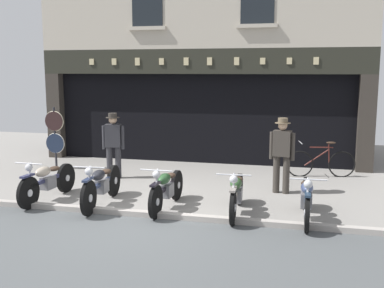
{
  "coord_description": "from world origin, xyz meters",
  "views": [
    {
      "loc": [
        2.96,
        -7.85,
        2.72
      ],
      "look_at": [
        0.43,
        2.54,
        1.01
      ],
      "focal_mm": 43.45,
      "sensor_mm": 36.0,
      "label": 1
    }
  ],
  "objects_px": {
    "advert_board_far": "(305,111)",
    "leaning_bicycle": "(321,163)",
    "motorcycle_left": "(47,180)",
    "motorcycle_right": "(306,198)",
    "motorcycle_center": "(166,188)",
    "advert_board_near": "(262,111)",
    "motorcycle_center_right": "(236,193)",
    "shopkeeper_center": "(282,152)",
    "motorcycle_center_left": "(102,184)",
    "tyre_sign_pole": "(55,133)",
    "salesman_left": "(113,142)"
  },
  "relations": [
    {
      "from": "motorcycle_center_left",
      "to": "tyre_sign_pole",
      "type": "height_order",
      "value": "tyre_sign_pole"
    },
    {
      "from": "shopkeeper_center",
      "to": "motorcycle_left",
      "type": "bearing_deg",
      "value": 29.75
    },
    {
      "from": "motorcycle_left",
      "to": "shopkeeper_center",
      "type": "relative_size",
      "value": 1.19
    },
    {
      "from": "tyre_sign_pole",
      "to": "motorcycle_right",
      "type": "bearing_deg",
      "value": -23.65
    },
    {
      "from": "motorcycle_left",
      "to": "motorcycle_center_left",
      "type": "height_order",
      "value": "motorcycle_center_left"
    },
    {
      "from": "motorcycle_center_right",
      "to": "leaning_bicycle",
      "type": "height_order",
      "value": "leaning_bicycle"
    },
    {
      "from": "motorcycle_right",
      "to": "leaning_bicycle",
      "type": "height_order",
      "value": "same"
    },
    {
      "from": "motorcycle_left",
      "to": "motorcycle_right",
      "type": "bearing_deg",
      "value": -177.3
    },
    {
      "from": "motorcycle_center",
      "to": "advert_board_near",
      "type": "bearing_deg",
      "value": -104.7
    },
    {
      "from": "motorcycle_center",
      "to": "leaning_bicycle",
      "type": "distance_m",
      "value": 4.72
    },
    {
      "from": "advert_board_far",
      "to": "tyre_sign_pole",
      "type": "bearing_deg",
      "value": -164.3
    },
    {
      "from": "advert_board_near",
      "to": "motorcycle_center",
      "type": "bearing_deg",
      "value": -106.53
    },
    {
      "from": "motorcycle_center",
      "to": "shopkeeper_center",
      "type": "relative_size",
      "value": 1.15
    },
    {
      "from": "motorcycle_center_right",
      "to": "salesman_left",
      "type": "xyz_separation_m",
      "value": [
        -3.44,
        2.22,
        0.5
      ]
    },
    {
      "from": "motorcycle_center_left",
      "to": "motorcycle_center_right",
      "type": "xyz_separation_m",
      "value": [
        2.73,
        0.07,
        -0.02
      ]
    },
    {
      "from": "motorcycle_center_right",
      "to": "salesman_left",
      "type": "relative_size",
      "value": 1.18
    },
    {
      "from": "motorcycle_left",
      "to": "shopkeeper_center",
      "type": "height_order",
      "value": "shopkeeper_center"
    },
    {
      "from": "tyre_sign_pole",
      "to": "motorcycle_left",
      "type": "bearing_deg",
      "value": -63.08
    },
    {
      "from": "motorcycle_center",
      "to": "motorcycle_center_right",
      "type": "height_order",
      "value": "motorcycle_center_right"
    },
    {
      "from": "advert_board_far",
      "to": "leaning_bicycle",
      "type": "distance_m",
      "value": 1.73
    },
    {
      "from": "advert_board_near",
      "to": "salesman_left",
      "type": "bearing_deg",
      "value": -143.74
    },
    {
      "from": "motorcycle_left",
      "to": "leaning_bicycle",
      "type": "distance_m",
      "value": 6.7
    },
    {
      "from": "shopkeeper_center",
      "to": "motorcycle_right",
      "type": "bearing_deg",
      "value": 115.84
    },
    {
      "from": "motorcycle_center_left",
      "to": "motorcycle_center",
      "type": "xyz_separation_m",
      "value": [
        1.34,
        0.08,
        -0.02
      ]
    },
    {
      "from": "motorcycle_center_left",
      "to": "tyre_sign_pole",
      "type": "bearing_deg",
      "value": -51.38
    },
    {
      "from": "motorcycle_center",
      "to": "advert_board_far",
      "type": "relative_size",
      "value": 2.08
    },
    {
      "from": "motorcycle_left",
      "to": "leaning_bicycle",
      "type": "xyz_separation_m",
      "value": [
        5.64,
        3.62,
        -0.06
      ]
    },
    {
      "from": "advert_board_far",
      "to": "motorcycle_center",
      "type": "bearing_deg",
      "value": -118.62
    },
    {
      "from": "salesman_left",
      "to": "motorcycle_center_right",
      "type": "bearing_deg",
      "value": 135.92
    },
    {
      "from": "shopkeeper_center",
      "to": "motorcycle_center_left",
      "type": "bearing_deg",
      "value": 36.99
    },
    {
      "from": "motorcycle_center_left",
      "to": "salesman_left",
      "type": "distance_m",
      "value": 2.44
    },
    {
      "from": "motorcycle_center",
      "to": "motorcycle_right",
      "type": "xyz_separation_m",
      "value": [
        2.67,
        -0.07,
        0.0
      ]
    },
    {
      "from": "motorcycle_center_left",
      "to": "motorcycle_center_right",
      "type": "relative_size",
      "value": 1.07
    },
    {
      "from": "motorcycle_right",
      "to": "advert_board_near",
      "type": "relative_size",
      "value": 2.17
    },
    {
      "from": "motorcycle_center",
      "to": "salesman_left",
      "type": "xyz_separation_m",
      "value": [
        -2.05,
        2.21,
        0.5
      ]
    },
    {
      "from": "motorcycle_right",
      "to": "leaning_bicycle",
      "type": "xyz_separation_m",
      "value": [
        0.37,
        3.68,
        -0.06
      ]
    },
    {
      "from": "motorcycle_center_right",
      "to": "advert_board_near",
      "type": "distance_m",
      "value": 4.9
    },
    {
      "from": "motorcycle_center",
      "to": "salesman_left",
      "type": "relative_size",
      "value": 1.17
    },
    {
      "from": "advert_board_near",
      "to": "advert_board_far",
      "type": "height_order",
      "value": "advert_board_far"
    },
    {
      "from": "advert_board_far",
      "to": "leaning_bicycle",
      "type": "relative_size",
      "value": 0.54
    },
    {
      "from": "motorcycle_center_right",
      "to": "advert_board_near",
      "type": "bearing_deg",
      "value": -92.97
    },
    {
      "from": "salesman_left",
      "to": "tyre_sign_pole",
      "type": "distance_m",
      "value": 2.12
    },
    {
      "from": "motorcycle_center_left",
      "to": "leaning_bicycle",
      "type": "xyz_separation_m",
      "value": [
        4.39,
        3.68,
        -0.07
      ]
    },
    {
      "from": "motorcycle_left",
      "to": "motorcycle_right",
      "type": "height_order",
      "value": "motorcycle_left"
    },
    {
      "from": "motorcycle_left",
      "to": "motorcycle_center_right",
      "type": "distance_m",
      "value": 3.98
    },
    {
      "from": "motorcycle_center",
      "to": "advert_board_far",
      "type": "distance_m",
      "value": 5.53
    },
    {
      "from": "motorcycle_center_right",
      "to": "tyre_sign_pole",
      "type": "height_order",
      "value": "tyre_sign_pole"
    },
    {
      "from": "advert_board_near",
      "to": "motorcycle_left",
      "type": "bearing_deg",
      "value": -130.04
    },
    {
      "from": "salesman_left",
      "to": "advert_board_near",
      "type": "distance_m",
      "value": 4.34
    },
    {
      "from": "motorcycle_left",
      "to": "motorcycle_right",
      "type": "relative_size",
      "value": 1.01
    }
  ]
}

